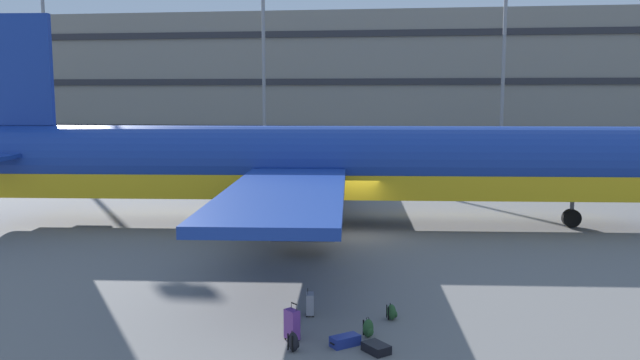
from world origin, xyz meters
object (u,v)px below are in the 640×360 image
object	(u,v)px
suitcase_laid_flat	(310,304)
backpack_large	(368,329)
airliner	(313,166)
backpack_black	(294,342)
suitcase_navy	(376,348)
backpack_upright	(392,312)
suitcase_scuffed	(292,324)
suitcase_silver	(345,341)

from	to	relation	value
suitcase_laid_flat	backpack_large	size ratio (longest dim) A/B	1.42
airliner	backpack_black	bearing A→B (deg)	-83.67
suitcase_navy	backpack_upright	size ratio (longest dim) A/B	1.62
suitcase_scuffed	backpack_upright	size ratio (longest dim) A/B	1.97
suitcase_scuffed	backpack_black	world-z (taller)	suitcase_scuffed
suitcase_scuffed	backpack_black	distance (m)	0.80
suitcase_silver	suitcase_laid_flat	bearing A→B (deg)	119.37
suitcase_scuffed	backpack_large	distance (m)	2.08
suitcase_scuffed	suitcase_laid_flat	distance (m)	2.06
backpack_large	suitcase_laid_flat	bearing A→B (deg)	139.37
suitcase_scuffed	backpack_upright	distance (m)	3.29
suitcase_scuffed	suitcase_laid_flat	bearing A→B (deg)	84.84
suitcase_silver	backpack_large	xyz separation A→B (m)	(0.57, 0.67, 0.11)
airliner	suitcase_laid_flat	distance (m)	13.87
backpack_large	airliner	bearing A→B (deg)	103.62
suitcase_navy	backpack_black	world-z (taller)	backpack_black
suitcase_navy	backpack_large	bearing A→B (deg)	104.46
suitcase_scuffed	suitcase_navy	distance (m)	2.36
suitcase_laid_flat	suitcase_silver	bearing A→B (deg)	-60.63
backpack_black	backpack_large	size ratio (longest dim) A/B	1.01
suitcase_silver	backpack_large	bearing A→B (deg)	49.85
airliner	suitcase_silver	xyz separation A→B (m)	(3.08, -15.74, -2.83)
suitcase_laid_flat	airliner	bearing A→B (deg)	97.68
backpack_black	airliner	bearing A→B (deg)	96.33
suitcase_laid_flat	suitcase_navy	size ratio (longest dim) A/B	0.95
backpack_upright	suitcase_navy	bearing A→B (deg)	-97.64
suitcase_laid_flat	suitcase_navy	xyz separation A→B (m)	(2.09, -2.58, -0.24)
suitcase_scuffed	suitcase_laid_flat	xyz separation A→B (m)	(0.19, 2.05, -0.09)
airliner	suitcase_laid_flat	world-z (taller)	airliner
backpack_black	suitcase_laid_flat	bearing A→B (deg)	89.76
suitcase_scuffed	backpack_upright	world-z (taller)	suitcase_scuffed
suitcase_laid_flat	backpack_upright	world-z (taller)	suitcase_laid_flat
suitcase_silver	backpack_upright	size ratio (longest dim) A/B	1.64
backpack_large	suitcase_scuffed	bearing A→B (deg)	-166.66
suitcase_laid_flat	backpack_upright	xyz separation A→B (m)	(2.43, -0.07, -0.13)
suitcase_laid_flat	suitcase_silver	size ratio (longest dim) A/B	0.94
airliner	backpack_black	size ratio (longest dim) A/B	68.55
suitcase_navy	backpack_upright	bearing A→B (deg)	82.36
airliner	suitcase_laid_flat	bearing A→B (deg)	-82.32
suitcase_navy	backpack_black	bearing A→B (deg)	-174.10
suitcase_laid_flat	suitcase_navy	bearing A→B (deg)	-50.99
suitcase_navy	backpack_black	distance (m)	2.12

